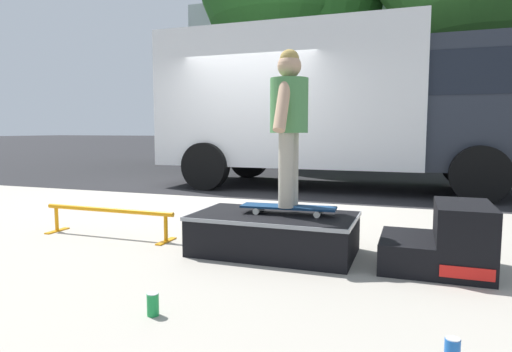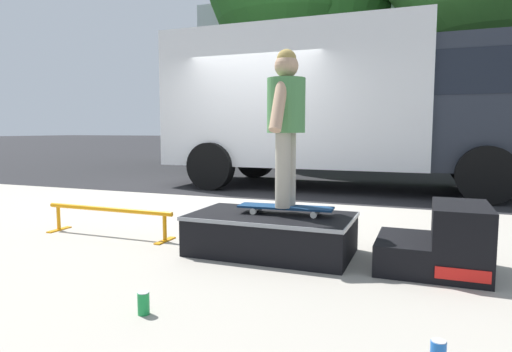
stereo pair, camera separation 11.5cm
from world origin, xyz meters
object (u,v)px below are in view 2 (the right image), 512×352
at_px(grind_rail, 109,214).
at_px(skateboard, 285,208).
at_px(kicker_ramp, 442,243).
at_px(soda_can_b, 144,303).
at_px(skater_kid, 286,115).
at_px(box_truck, 348,101).
at_px(skate_box, 271,232).

xyz_separation_m(grind_rail, skateboard, (1.77, 0.03, 0.17)).
xyz_separation_m(kicker_ramp, soda_can_b, (-1.56, -1.41, -0.14)).
distance_m(grind_rail, skateboard, 1.78).
height_order(skater_kid, box_truck, box_truck).
relative_size(grind_rail, box_truck, 0.21).
height_order(skateboard, box_truck, box_truck).
distance_m(skater_kid, soda_can_b, 1.85).
bearing_deg(skate_box, soda_can_b, -100.22).
bearing_deg(skateboard, grind_rail, -179.06).
relative_size(kicker_ramp, grind_rail, 0.53).
bearing_deg(skate_box, skater_kid, 20.99).
bearing_deg(kicker_ramp, skateboard, 177.98).
distance_m(skater_kid, box_truck, 5.29).
bearing_deg(kicker_ramp, grind_rail, 179.75).
relative_size(kicker_ramp, skater_kid, 0.60).
distance_m(skateboard, skater_kid, 0.75).
bearing_deg(skate_box, box_truck, 93.07).
bearing_deg(skate_box, skateboard, 20.99).
distance_m(kicker_ramp, grind_rail, 2.97).
relative_size(skater_kid, soda_can_b, 10.01).
bearing_deg(skate_box, grind_rail, 179.56).
height_order(kicker_ramp, skateboard, kicker_ramp).
bearing_deg(kicker_ramp, box_truck, 106.67).
xyz_separation_m(skateboard, box_truck, (-0.39, 5.26, 1.20)).
bearing_deg(skater_kid, kicker_ramp, -2.02).
xyz_separation_m(kicker_ramp, box_truck, (-1.59, 5.30, 1.38)).
height_order(skate_box, box_truck, box_truck).
distance_m(skate_box, skateboard, 0.24).
bearing_deg(grind_rail, soda_can_b, -45.40).
bearing_deg(skate_box, kicker_ramp, -0.02).
height_order(grind_rail, skateboard, skateboard).
distance_m(soda_can_b, box_truck, 6.88).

